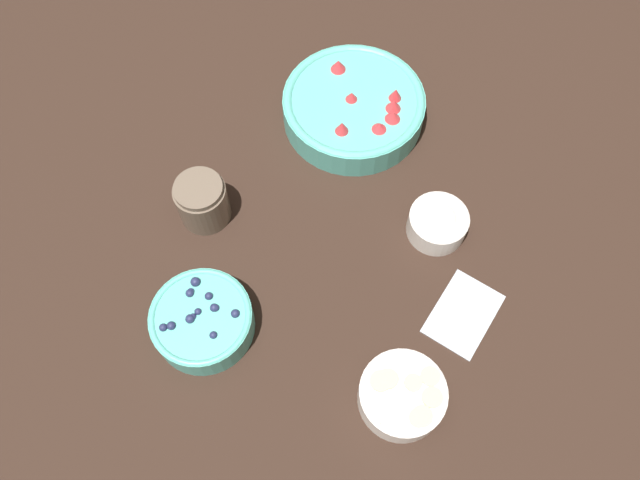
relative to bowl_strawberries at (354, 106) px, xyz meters
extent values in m
plane|color=black|center=(0.26, -0.02, -0.04)|extent=(4.00, 4.00, 0.00)
cylinder|color=#56B7A8|center=(0.00, 0.00, -0.01)|extent=(0.26, 0.26, 0.06)
torus|color=#56B7A8|center=(0.00, 0.00, 0.02)|extent=(0.26, 0.26, 0.02)
cylinder|color=red|center=(0.00, 0.00, 0.01)|extent=(0.21, 0.21, 0.02)
cone|color=red|center=(0.00, -0.01, 0.03)|extent=(0.03, 0.03, 0.02)
cone|color=red|center=(-0.07, -0.04, 0.03)|extent=(0.05, 0.05, 0.03)
cone|color=red|center=(0.07, -0.02, 0.03)|extent=(0.04, 0.04, 0.03)
cone|color=red|center=(0.04, 0.07, 0.03)|extent=(0.04, 0.04, 0.02)
cone|color=red|center=(0.06, 0.05, 0.03)|extent=(0.04, 0.04, 0.02)
cone|color=red|center=(-0.01, 0.07, 0.03)|extent=(0.03, 0.03, 0.03)
cone|color=red|center=(0.01, 0.07, 0.03)|extent=(0.04, 0.04, 0.03)
cylinder|color=#56B7A8|center=(0.45, -0.19, -0.01)|extent=(0.16, 0.16, 0.05)
torus|color=#56B7A8|center=(0.45, -0.19, 0.01)|extent=(0.16, 0.16, 0.01)
cylinder|color=#23284C|center=(0.45, -0.19, 0.01)|extent=(0.13, 0.13, 0.02)
sphere|color=#23284C|center=(0.47, -0.23, 0.02)|extent=(0.01, 0.01, 0.01)
sphere|color=#23284C|center=(0.41, -0.19, 0.02)|extent=(0.01, 0.01, 0.01)
sphere|color=#23284C|center=(0.44, -0.14, 0.02)|extent=(0.01, 0.01, 0.01)
sphere|color=#23284C|center=(0.43, -0.17, 0.02)|extent=(0.01, 0.01, 0.01)
sphere|color=#23284C|center=(0.47, -0.17, 0.02)|extent=(0.01, 0.01, 0.01)
sphere|color=#23284C|center=(0.45, -0.20, 0.02)|extent=(0.01, 0.01, 0.01)
sphere|color=#23284C|center=(0.47, -0.24, 0.02)|extent=(0.01, 0.01, 0.01)
sphere|color=#23284C|center=(0.44, -0.20, 0.02)|extent=(0.01, 0.01, 0.01)
sphere|color=#23284C|center=(0.41, -0.22, 0.02)|extent=(0.01, 0.01, 0.01)
sphere|color=#23284C|center=(0.41, -0.22, 0.02)|extent=(0.01, 0.01, 0.01)
sphere|color=#23284C|center=(0.43, -0.17, 0.02)|extent=(0.01, 0.01, 0.01)
sphere|color=#23284C|center=(0.39, -0.21, 0.02)|extent=(0.02, 0.02, 0.02)
sphere|color=#23284C|center=(0.45, -0.21, 0.02)|extent=(0.01, 0.01, 0.01)
cylinder|color=white|center=(0.52, 0.13, -0.01)|extent=(0.13, 0.13, 0.05)
torus|color=white|center=(0.52, 0.13, 0.01)|extent=(0.13, 0.13, 0.01)
cylinder|color=beige|center=(0.52, 0.13, 0.00)|extent=(0.11, 0.11, 0.02)
cylinder|color=beige|center=(0.51, 0.14, 0.02)|extent=(0.03, 0.03, 0.01)
cylinder|color=beige|center=(0.52, 0.17, 0.01)|extent=(0.03, 0.03, 0.01)
cylinder|color=beige|center=(0.51, 0.09, 0.02)|extent=(0.03, 0.03, 0.01)
cylinder|color=beige|center=(0.49, 0.16, 0.01)|extent=(0.03, 0.03, 0.00)
cylinder|color=beige|center=(0.55, 0.16, 0.01)|extent=(0.03, 0.03, 0.01)
cylinder|color=beige|center=(0.50, 0.10, 0.02)|extent=(0.03, 0.03, 0.01)
cylinder|color=beige|center=(0.56, 0.15, 0.01)|extent=(0.03, 0.03, 0.00)
cylinder|color=silver|center=(0.22, 0.17, -0.01)|extent=(0.10, 0.10, 0.05)
torus|color=silver|center=(0.22, 0.17, 0.01)|extent=(0.10, 0.10, 0.01)
cylinder|color=white|center=(0.22, 0.17, 0.00)|extent=(0.08, 0.08, 0.01)
ellipsoid|color=white|center=(0.22, 0.17, 0.01)|extent=(0.06, 0.06, 0.03)
cylinder|color=brown|center=(0.24, -0.24, 0.00)|extent=(0.09, 0.09, 0.08)
cylinder|color=#3D2316|center=(0.24, -0.24, 0.00)|extent=(0.07, 0.07, 0.06)
cylinder|color=brown|center=(0.24, -0.24, 0.05)|extent=(0.08, 0.08, 0.01)
cube|color=#B2BCC6|center=(0.37, 0.22, -0.03)|extent=(0.16, 0.14, 0.01)
camera|label=1|loc=(0.74, 0.03, 0.93)|focal=35.00mm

